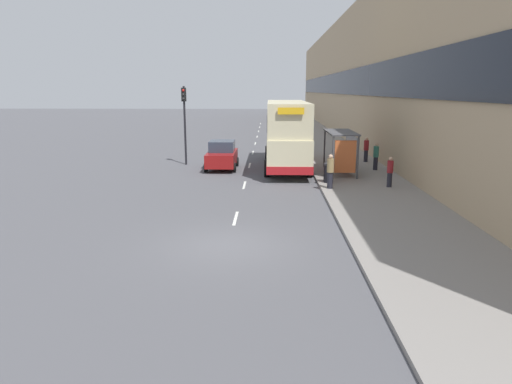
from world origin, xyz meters
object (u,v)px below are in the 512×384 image
Objects in this scene: pedestrian_1 at (330,171)px; traffic_light_far_kerb at (184,113)px; double_decker_bus_near at (287,133)px; pedestrian_at_shelter at (366,149)px; car_0 at (222,155)px; bus_shelter at (344,145)px; pedestrian_2 at (376,156)px; pedestrian_3 at (390,172)px; litter_bin at (329,173)px.

pedestrian_1 is 12.29m from traffic_light_far_kerb.
pedestrian_at_shelter is at bearing 17.95° from double_decker_bus_near.
pedestrian_at_shelter is at bearing -166.16° from car_0.
bus_shelter is 2.76m from pedestrian_2.
double_decker_bus_near is 8.47m from pedestrian_3.
pedestrian_2 is (2.23, 1.37, -0.87)m from bus_shelter.
traffic_light_far_kerb is (-11.95, 7.74, 2.59)m from pedestrian_3.
pedestrian_1 is at bearing -74.55° from double_decker_bus_near.
bus_shelter is 3.21m from litter_bin.
pedestrian_at_shelter is 12.74m from traffic_light_far_kerb.
double_decker_bus_near is at bearing 139.20° from bus_shelter.
pedestrian_at_shelter is 0.98× the size of pedestrian_1.
pedestrian_3 is (1.78, -3.81, -0.93)m from bus_shelter.
pedestrian_3 is at bearing 7.91° from pedestrian_1.
pedestrian_at_shelter is 1.63× the size of litter_bin.
double_decker_bus_near is at bearing -171.85° from car_0.
pedestrian_2 is 0.32× the size of traffic_light_far_kerb.
car_0 is 0.73× the size of traffic_light_far_kerb.
pedestrian_at_shelter is 9.61m from pedestrian_1.
traffic_light_far_kerb is (-6.88, 1.09, 1.25)m from double_decker_bus_near.
bus_shelter is 11.03m from traffic_light_far_kerb.
double_decker_bus_near is at bearing 127.33° from pedestrian_3.
pedestrian_1 is 1.66× the size of litter_bin.
traffic_light_far_kerb is (-12.47, -0.73, 2.52)m from pedestrian_at_shelter.
bus_shelter is 2.41× the size of pedestrian_1.
pedestrian_at_shelter is at bearing 88.73° from pedestrian_2.
pedestrian_3 is (3.12, 0.43, -0.09)m from pedestrian_1.
double_decker_bus_near reaches higher than car_0.
traffic_light_far_kerb is at bearing 143.42° from litter_bin.
pedestrian_2 is at bearing 57.57° from pedestrian_1.
litter_bin is at bearing 141.72° from car_0.
car_0 is at bearing 146.88° from pedestrian_3.
car_0 is at bearing -171.85° from double_decker_bus_near.
pedestrian_at_shelter is (2.30, 4.66, -0.86)m from bus_shelter.
traffic_light_far_kerb reaches higher than pedestrian_3.
car_0 is at bearing 174.89° from pedestrian_2.
double_decker_bus_near is 7.07m from traffic_light_far_kerb.
double_decker_bus_near is 6.02m from pedestrian_at_shelter.
pedestrian_2 is (9.73, -0.87, 0.12)m from car_0.
pedestrian_3 is 14.47m from traffic_light_far_kerb.
traffic_light_far_kerb reaches higher than pedestrian_2.
pedestrian_2 is 5.20m from pedestrian_3.
pedestrian_at_shelter is (9.80, 2.41, 0.12)m from car_0.
car_0 is at bearing -32.28° from traffic_light_far_kerb.
bus_shelter is 4.00× the size of litter_bin.
pedestrian_2 is at bearing 174.89° from car_0.
traffic_light_far_kerb is (-8.95, 6.64, 2.87)m from litter_bin.
pedestrian_2 reaches higher than car_0.
bus_shelter reaches higher than pedestrian_2.
litter_bin is at bearing -115.54° from pedestrian_at_shelter.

